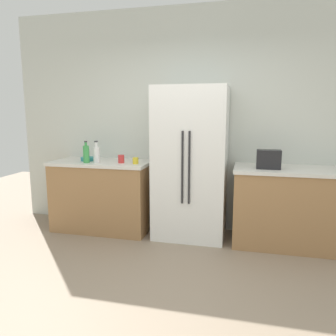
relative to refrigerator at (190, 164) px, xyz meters
name	(u,v)px	position (x,y,z in m)	size (l,w,h in m)	color
ground_plane	(153,310)	(-0.01, -1.67, -0.94)	(10.20, 10.20, 0.00)	gray
kitchen_back_panel	(195,121)	(-0.01, 0.38, 0.51)	(5.10, 0.10, 2.91)	silver
counter_left	(103,195)	(-1.19, -0.01, -0.47)	(1.30, 0.68, 0.93)	#9E7247
counter_right	(293,207)	(1.23, -0.01, -0.47)	(1.39, 0.68, 0.93)	#9E7247
refrigerator	(190,164)	(0.00, 0.00, 0.00)	(0.88, 0.64, 1.88)	white
toaster	(269,159)	(0.92, -0.10, 0.10)	(0.27, 0.15, 0.22)	black
bottle_a	(86,154)	(-1.31, -0.20, 0.11)	(0.08, 0.08, 0.28)	green
bottle_b	(96,154)	(-1.20, -0.13, 0.10)	(0.08, 0.08, 0.28)	white
cup_b	(136,161)	(-0.68, -0.13, 0.03)	(0.07, 0.07, 0.08)	yellow
cup_c	(121,159)	(-0.88, -0.10, 0.04)	(0.08, 0.08, 0.10)	red
bowl_a	(88,159)	(-1.38, -0.02, 0.01)	(0.19, 0.19, 0.05)	teal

